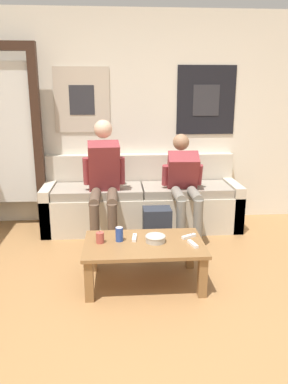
# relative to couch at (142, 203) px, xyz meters

# --- Properties ---
(ground_plane) EXTENTS (18.00, 18.00, 0.00)m
(ground_plane) POSITION_rel_couch_xyz_m (-0.04, -2.10, -0.30)
(ground_plane) COLOR #9E7042
(wall_back) EXTENTS (10.00, 0.07, 2.55)m
(wall_back) POSITION_rel_couch_xyz_m (-0.04, 0.35, 0.97)
(wall_back) COLOR silver
(wall_back) RESTS_ON ground_plane
(couch) EXTENTS (2.33, 0.69, 0.85)m
(couch) POSITION_rel_couch_xyz_m (0.00, 0.00, 0.00)
(couch) COLOR beige
(couch) RESTS_ON ground_plane
(coffee_table) EXTENTS (1.02, 0.63, 0.38)m
(coffee_table) POSITION_rel_couch_xyz_m (-0.07, -1.40, 0.01)
(coffee_table) COLOR olive
(coffee_table) RESTS_ON ground_plane
(person_seated_adult) EXTENTS (0.47, 0.94, 1.31)m
(person_seated_adult) POSITION_rel_couch_xyz_m (-0.44, -0.36, 0.42)
(person_seated_adult) COLOR brown
(person_seated_adult) RESTS_ON ground_plane
(person_seated_teen) EXTENTS (0.47, 0.93, 1.14)m
(person_seated_teen) POSITION_rel_couch_xyz_m (0.45, -0.34, 0.34)
(person_seated_teen) COLOR gray
(person_seated_teen) RESTS_ON ground_plane
(backpack) EXTENTS (0.29, 0.25, 0.46)m
(backpack) POSITION_rel_couch_xyz_m (0.11, -0.74, -0.08)
(backpack) COLOR #282D38
(backpack) RESTS_ON ground_plane
(ceramic_bowl) EXTENTS (0.17, 0.17, 0.06)m
(ceramic_bowl) POSITION_rel_couch_xyz_m (0.02, -1.39, 0.11)
(ceramic_bowl) COLOR #B7B2A8
(ceramic_bowl) RESTS_ON coffee_table
(pillar_candle) EXTENTS (0.07, 0.07, 0.11)m
(pillar_candle) POSITION_rel_couch_xyz_m (-0.45, -1.37, 0.12)
(pillar_candle) COLOR #B24C42
(pillar_candle) RESTS_ON coffee_table
(drink_can_blue) EXTENTS (0.07, 0.07, 0.12)m
(drink_can_blue) POSITION_rel_couch_xyz_m (-0.28, -1.34, 0.13)
(drink_can_blue) COLOR #28479E
(drink_can_blue) RESTS_ON coffee_table
(game_controller_near_left) EXTENTS (0.05, 0.15, 0.03)m
(game_controller_near_left) POSITION_rel_couch_xyz_m (-0.15, -1.31, 0.08)
(game_controller_near_left) COLOR white
(game_controller_near_left) RESTS_ON coffee_table
(game_controller_near_right) EXTENTS (0.14, 0.10, 0.03)m
(game_controller_near_right) POSITION_rel_couch_xyz_m (0.33, -1.31, 0.08)
(game_controller_near_right) COLOR white
(game_controller_near_right) RESTS_ON coffee_table
(game_controller_far_center) EXTENTS (0.07, 0.15, 0.03)m
(game_controller_far_center) POSITION_rel_couch_xyz_m (0.33, -1.48, 0.08)
(game_controller_far_center) COLOR white
(game_controller_far_center) RESTS_ON coffee_table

